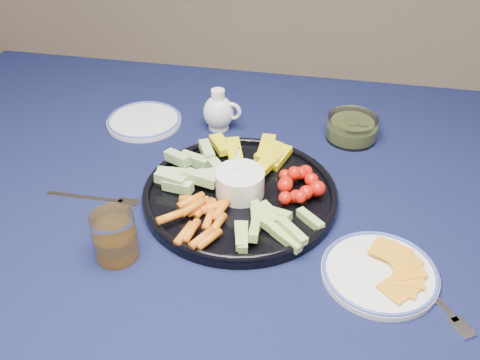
% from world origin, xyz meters
% --- Properties ---
extents(dining_table, '(1.67, 1.07, 0.75)m').
position_xyz_m(dining_table, '(0.00, 0.00, 0.66)').
color(dining_table, '#532F1B').
rests_on(dining_table, ground).
extents(crudite_platter, '(0.38, 0.38, 0.12)m').
position_xyz_m(crudite_platter, '(0.01, -0.04, 0.77)').
color(crudite_platter, black).
rests_on(crudite_platter, dining_table).
extents(creamer_pitcher, '(0.09, 0.07, 0.10)m').
position_xyz_m(creamer_pitcher, '(-0.09, 0.22, 0.79)').
color(creamer_pitcher, white).
rests_on(creamer_pitcher, dining_table).
extents(pickle_bowl, '(0.12, 0.12, 0.05)m').
position_xyz_m(pickle_bowl, '(0.22, 0.23, 0.77)').
color(pickle_bowl, white).
rests_on(pickle_bowl, dining_table).
extents(cheese_plate, '(0.19, 0.19, 0.02)m').
position_xyz_m(cheese_plate, '(0.28, -0.19, 0.76)').
color(cheese_plate, white).
rests_on(cheese_plate, dining_table).
extents(juice_tumbler, '(0.07, 0.07, 0.09)m').
position_xyz_m(juice_tumbler, '(-0.17, -0.23, 0.78)').
color(juice_tumbler, white).
rests_on(juice_tumbler, dining_table).
extents(fork_left, '(0.19, 0.03, 0.00)m').
position_xyz_m(fork_left, '(-0.26, -0.10, 0.75)').
color(fork_left, white).
rests_on(fork_left, dining_table).
extents(fork_right, '(0.11, 0.17, 0.00)m').
position_xyz_m(fork_right, '(0.37, -0.23, 0.75)').
color(fork_right, white).
rests_on(fork_right, dining_table).
extents(side_plate_extra, '(0.18, 0.18, 0.01)m').
position_xyz_m(side_plate_extra, '(-0.27, 0.20, 0.75)').
color(side_plate_extra, white).
rests_on(side_plate_extra, dining_table).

